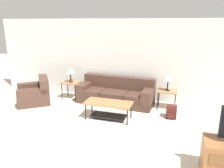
# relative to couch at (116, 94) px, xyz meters

# --- Properties ---
(wall_back) EXTENTS (9.03, 0.06, 2.60)m
(wall_back) POSITION_rel_couch_xyz_m (0.03, 0.52, 1.00)
(wall_back) COLOR silver
(wall_back) RESTS_ON ground_plane
(couch) EXTENTS (2.40, 1.01, 0.82)m
(couch) POSITION_rel_couch_xyz_m (0.00, 0.00, 0.00)
(couch) COLOR #4C3328
(couch) RESTS_ON ground_plane
(armchair) EXTENTS (1.37, 1.39, 0.80)m
(armchair) POSITION_rel_couch_xyz_m (-2.49, -0.72, -0.01)
(armchair) COLOR #4C3328
(armchair) RESTS_ON ground_plane
(coffee_table) EXTENTS (1.25, 0.56, 0.47)m
(coffee_table) POSITION_rel_couch_xyz_m (0.14, -1.21, 0.05)
(coffee_table) COLOR #A87042
(coffee_table) RESTS_ON ground_plane
(side_table_left) EXTENTS (0.57, 0.47, 0.56)m
(side_table_left) POSITION_rel_couch_xyz_m (-1.57, -0.01, 0.21)
(side_table_left) COLOR #A87042
(side_table_left) RESTS_ON ground_plane
(side_table_right) EXTENTS (0.57, 0.47, 0.56)m
(side_table_right) POSITION_rel_couch_xyz_m (1.57, -0.01, 0.21)
(side_table_right) COLOR #A87042
(side_table_right) RESTS_ON ground_plane
(table_lamp_left) EXTENTS (0.30, 0.30, 0.52)m
(table_lamp_left) POSITION_rel_couch_xyz_m (-1.57, -0.01, 0.66)
(table_lamp_left) COLOR black
(table_lamp_left) RESTS_ON side_table_left
(table_lamp_right) EXTENTS (0.30, 0.30, 0.52)m
(table_lamp_right) POSITION_rel_couch_xyz_m (1.57, -0.01, 0.66)
(table_lamp_right) COLOR black
(table_lamp_right) RESTS_ON side_table_right
(backpack) EXTENTS (0.27, 0.30, 0.35)m
(backpack) POSITION_rel_couch_xyz_m (1.74, -0.66, -0.13)
(backpack) COLOR #4C1E19
(backpack) RESTS_ON ground_plane
(picture_frame) EXTENTS (0.10, 0.04, 0.13)m
(picture_frame) POSITION_rel_couch_xyz_m (-1.52, -0.08, 0.33)
(picture_frame) COLOR #4C3828
(picture_frame) RESTS_ON side_table_left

